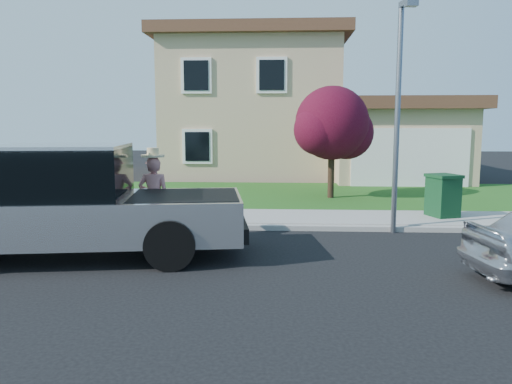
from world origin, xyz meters
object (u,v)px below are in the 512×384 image
at_px(pickup_truck, 71,205).
at_px(woman, 154,197).
at_px(street_lamp, 399,105).
at_px(trash_bin, 443,195).
at_px(ornamental_tree, 333,127).

height_order(pickup_truck, woman, pickup_truck).
height_order(woman, street_lamp, street_lamp).
xyz_separation_m(woman, trash_bin, (6.98, 2.54, -0.26)).
relative_size(ornamental_tree, street_lamp, 0.71).
bearing_deg(woman, pickup_truck, 46.39).
relative_size(ornamental_tree, trash_bin, 3.35).
bearing_deg(street_lamp, ornamental_tree, 90.66).
xyz_separation_m(pickup_truck, trash_bin, (8.22, 3.97, -0.30)).
bearing_deg(ornamental_tree, street_lamp, -79.03).
height_order(woman, trash_bin, woman).
xyz_separation_m(woman, street_lamp, (5.43, 1.08, 2.02)).
bearing_deg(trash_bin, pickup_truck, -173.57).
xyz_separation_m(pickup_truck, street_lamp, (6.66, 2.52, 1.98)).
height_order(pickup_truck, trash_bin, pickup_truck).
distance_m(pickup_truck, street_lamp, 7.39).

